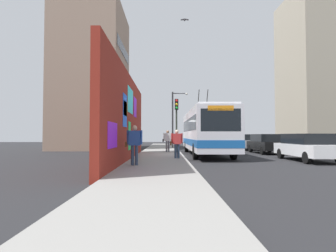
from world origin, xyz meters
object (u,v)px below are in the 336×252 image
Objects in this scene: parked_car_navy at (231,140)px; street_lamp at (175,115)px; parked_car_silver at (246,142)px; pedestrian_at_curb at (177,142)px; traffic_light at (177,116)px; pedestrian_near_wall at (134,141)px; pedestrian_midblock at (168,139)px; parked_car_black at (266,143)px; city_bus at (206,130)px; parked_car_white at (307,146)px.

street_lamp is (-4.90, 7.24, 2.80)m from parked_car_navy.
parked_car_silver is at bearing 180.00° from parked_car_navy.
traffic_light is (5.29, -0.20, 1.84)m from pedestrian_at_curb.
pedestrian_midblock is (9.94, -1.55, -0.03)m from pedestrian_near_wall.
pedestrian_near_wall reaches higher than pedestrian_at_curb.
pedestrian_near_wall is (-9.94, 9.60, 0.37)m from parked_car_black.
parked_car_navy is at bearing -23.71° from pedestrian_near_wall.
city_bus is at bearing -28.49° from pedestrian_near_wall.
pedestrian_at_curb is (3.63, -2.05, -0.09)m from pedestrian_near_wall.
parked_car_black is 10.46m from street_lamp.
pedestrian_at_curb is 6.33m from pedestrian_midblock.
pedestrian_midblock is (6.31, 0.50, 0.05)m from pedestrian_at_curb.
pedestrian_at_curb is 5.61m from traffic_light.
pedestrian_near_wall reaches higher than parked_car_silver.
parked_car_black and parked_car_navy have the same top height.
pedestrian_midblock reaches higher than parked_car_silver.
city_bus is 2.70× the size of traffic_light.
street_lamp reaches higher than pedestrian_at_curb.
street_lamp is (16.95, -2.36, 2.42)m from pedestrian_near_wall.
pedestrian_midblock reaches higher than parked_car_black.
street_lamp is (7.02, 7.24, 2.80)m from parked_car_black.
parked_car_white and parked_car_silver have the same top height.
parked_car_silver is 9.79m from pedestrian_midblock.
parked_car_black is at bearing 180.00° from parked_car_silver.
parked_car_white is at bearing -126.39° from traffic_light.
pedestrian_midblock is at bearing -8.88° from pedestrian_near_wall.
pedestrian_near_wall reaches higher than parked_car_navy.
pedestrian_near_wall is 1.03× the size of pedestrian_midblock.
parked_car_navy is 19.72m from pedestrian_at_curb.
city_bus reaches higher than parked_car_navy.
parked_car_navy is 2.72× the size of pedestrian_midblock.
pedestrian_at_curb is (0.13, 7.55, 0.28)m from parked_car_white.
pedestrian_near_wall is at bearing 165.85° from traffic_light.
parked_car_silver and parked_car_navy have the same top height.
pedestrian_midblock is 0.42× the size of traffic_light.
parked_car_navy is at bearing -22.50° from pedestrian_at_curb.
parked_car_silver is 18.24m from pedestrian_near_wall.
city_bus is 3.45m from pedestrian_midblock.
parked_car_white is at bearing 180.00° from parked_car_navy.
parked_car_navy is 2.85× the size of pedestrian_at_curb.
parked_car_black is at bearing 180.00° from parked_car_navy.
street_lamp reaches higher than parked_car_navy.
traffic_light is (-1.01, 7.35, 2.13)m from parked_car_black.
pedestrian_midblock is 2.17m from traffic_light.
parked_car_black is 1.08× the size of traffic_light.
pedestrian_near_wall is 0.43× the size of traffic_light.
pedestrian_near_wall is (-8.10, 4.40, -0.64)m from city_bus.
pedestrian_midblock is (-5.56, 8.05, 0.34)m from parked_car_silver.
parked_car_black is 8.05m from pedestrian_midblock.
pedestrian_near_wall is at bearing 135.99° from parked_car_black.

